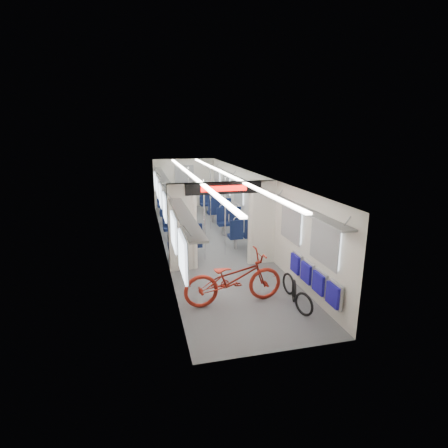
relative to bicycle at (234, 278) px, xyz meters
name	(u,v)px	position (x,y,z in m)	size (l,w,h in m)	color
carriage	(210,200)	(0.28, 3.88, 0.94)	(12.00, 12.02, 2.31)	#515456
bicycle	(234,278)	(0.00, 0.00, 0.00)	(0.75, 2.14, 1.13)	maroon
flip_bench	(313,278)	(1.64, -0.40, 0.02)	(0.12, 2.09, 0.50)	gray
bike_hoop_a	(304,305)	(1.22, -0.85, -0.35)	(0.49, 0.49, 0.05)	black
bike_hoop_b	(294,292)	(1.28, -0.24, -0.35)	(0.49, 0.49, 0.05)	black
bike_hoop_c	(288,285)	(1.31, 0.12, -0.34)	(0.49, 0.49, 0.05)	black
seat_bay_near_left	(181,230)	(-0.65, 3.91, 0.01)	(0.96, 2.32, 1.18)	#0C1638
seat_bay_near_right	(236,226)	(1.22, 4.22, -0.04)	(0.88, 1.95, 1.06)	#0C1638
seat_bay_far_left	(170,206)	(-0.65, 7.84, -0.01)	(0.92, 2.13, 1.12)	#0C1638
seat_bay_far_right	(214,205)	(1.22, 7.63, -0.02)	(0.91, 2.08, 1.10)	#0C1638
stanchion_near_left	(204,221)	(-0.12, 2.67, 0.59)	(0.04, 0.04, 2.30)	silver
stanchion_near_right	(225,217)	(0.54, 2.96, 0.59)	(0.04, 0.04, 2.30)	silver
stanchion_far_left	(189,199)	(-0.07, 6.06, 0.59)	(0.04, 0.04, 2.30)	silver
stanchion_far_right	(210,199)	(0.68, 5.82, 0.59)	(0.04, 0.04, 2.30)	silver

